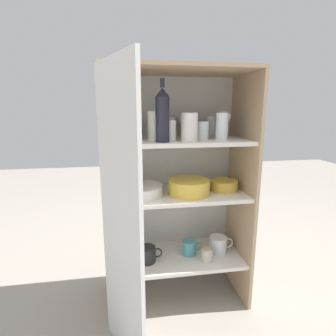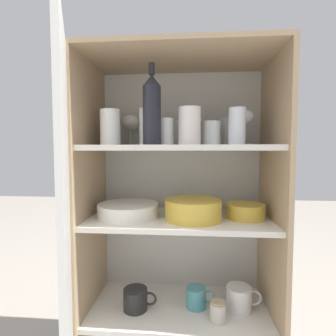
{
  "view_description": "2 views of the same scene",
  "coord_description": "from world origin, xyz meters",
  "px_view_note": "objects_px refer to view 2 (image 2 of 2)",
  "views": [
    {
      "loc": [
        -0.27,
        -1.16,
        1.06
      ],
      "look_at": [
        -0.05,
        0.21,
        0.76
      ],
      "focal_mm": 28.0,
      "sensor_mm": 36.0,
      "label": 1
    },
    {
      "loc": [
        0.04,
        -0.87,
        0.9
      ],
      "look_at": [
        -0.04,
        0.16,
        0.83
      ],
      "focal_mm": 28.0,
      "sensor_mm": 36.0,
      "label": 2
    }
  ],
  "objects_px": {
    "coffee_mug_primary": "(136,299)",
    "storage_jar": "(218,311)",
    "wine_bottle": "(152,109)",
    "serving_bowl_small": "(246,210)",
    "plate_stack_white": "(128,210)",
    "mixing_bowl_large": "(193,209)"
  },
  "relations": [
    {
      "from": "coffee_mug_primary",
      "to": "storage_jar",
      "type": "distance_m",
      "value": 0.33
    },
    {
      "from": "wine_bottle",
      "to": "serving_bowl_small",
      "type": "distance_m",
      "value": 0.54
    },
    {
      "from": "plate_stack_white",
      "to": "serving_bowl_small",
      "type": "height_order",
      "value": "serving_bowl_small"
    },
    {
      "from": "storage_jar",
      "to": "mixing_bowl_large",
      "type": "bearing_deg",
      "value": 152.44
    },
    {
      "from": "serving_bowl_small",
      "to": "storage_jar",
      "type": "relative_size",
      "value": 1.91
    },
    {
      "from": "wine_bottle",
      "to": "serving_bowl_small",
      "type": "xyz_separation_m",
      "value": [
        0.36,
        0.1,
        -0.38
      ]
    },
    {
      "from": "wine_bottle",
      "to": "serving_bowl_small",
      "type": "height_order",
      "value": "wine_bottle"
    },
    {
      "from": "wine_bottle",
      "to": "storage_jar",
      "type": "bearing_deg",
      "value": 4.4
    },
    {
      "from": "serving_bowl_small",
      "to": "storage_jar",
      "type": "xyz_separation_m",
      "value": [
        -0.11,
        -0.09,
        -0.37
      ]
    },
    {
      "from": "mixing_bowl_large",
      "to": "serving_bowl_small",
      "type": "bearing_deg",
      "value": 9.68
    },
    {
      "from": "wine_bottle",
      "to": "plate_stack_white",
      "type": "bearing_deg",
      "value": 140.88
    },
    {
      "from": "plate_stack_white",
      "to": "mixing_bowl_large",
      "type": "bearing_deg",
      "value": -4.9
    },
    {
      "from": "coffee_mug_primary",
      "to": "storage_jar",
      "type": "xyz_separation_m",
      "value": [
        0.32,
        -0.05,
        -0.0
      ]
    },
    {
      "from": "plate_stack_white",
      "to": "mixing_bowl_large",
      "type": "xyz_separation_m",
      "value": [
        0.26,
        -0.02,
        0.02
      ]
    },
    {
      "from": "serving_bowl_small",
      "to": "storage_jar",
      "type": "height_order",
      "value": "serving_bowl_small"
    },
    {
      "from": "wine_bottle",
      "to": "coffee_mug_primary",
      "type": "bearing_deg",
      "value": 138.96
    },
    {
      "from": "mixing_bowl_large",
      "to": "coffee_mug_primary",
      "type": "xyz_separation_m",
      "value": [
        -0.23,
        -0.0,
        -0.38
      ]
    },
    {
      "from": "mixing_bowl_large",
      "to": "coffee_mug_primary",
      "type": "distance_m",
      "value": 0.44
    },
    {
      "from": "plate_stack_white",
      "to": "mixing_bowl_large",
      "type": "relative_size",
      "value": 1.12
    },
    {
      "from": "coffee_mug_primary",
      "to": "storage_jar",
      "type": "height_order",
      "value": "coffee_mug_primary"
    },
    {
      "from": "wine_bottle",
      "to": "coffee_mug_primary",
      "type": "xyz_separation_m",
      "value": [
        -0.08,
        0.07,
        -0.75
      ]
    },
    {
      "from": "plate_stack_white",
      "to": "coffee_mug_primary",
      "type": "bearing_deg",
      "value": -34.23
    }
  ]
}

